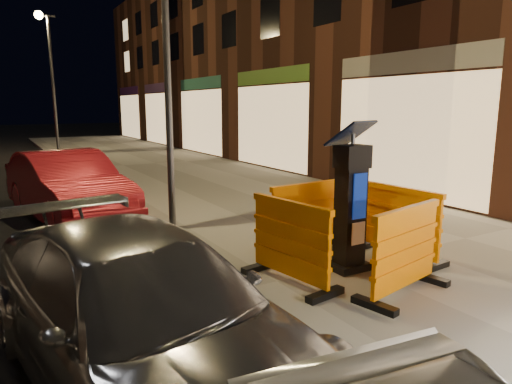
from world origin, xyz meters
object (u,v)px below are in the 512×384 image
parking_kiosk (351,201)px  barrier_front (405,251)px  barrier_back (307,217)px  car_silver (145,382)px  barrier_kerbside (290,242)px  barrier_bldgside (400,223)px  car_red (70,219)px

parking_kiosk → barrier_front: size_ratio=1.40×
parking_kiosk → barrier_back: parking_kiosk is taller
barrier_back → car_silver: 3.64m
barrier_kerbside → car_silver: barrier_kerbside is taller
barrier_kerbside → barrier_back: bearing=-54.1°
barrier_front → barrier_kerbside: size_ratio=1.00×
barrier_back → barrier_bldgside: 1.34m
parking_kiosk → car_red: parking_kiosk is taller
barrier_bldgside → parking_kiosk: bearing=84.9°
barrier_bldgside → car_red: size_ratio=0.31×
barrier_kerbside → barrier_bldgside: 1.90m
barrier_front → barrier_kerbside: 1.34m
barrier_back → barrier_bldgside: same height
barrier_back → barrier_kerbside: bearing=-139.1°
parking_kiosk → barrier_kerbside: 1.04m
car_silver → car_red: bearing=78.1°
barrier_front → parking_kiosk: bearing=77.9°
barrier_back → barrier_bldgside: size_ratio=1.00×
barrier_kerbside → car_red: barrier_kerbside is taller
parking_kiosk → car_red: 6.21m
barrier_back → car_silver: bearing=-152.9°
parking_kiosk → barrier_bldgside: (0.95, 0.00, -0.41)m
car_silver → car_red: car_red is taller
barrier_front → barrier_bldgside: size_ratio=1.00×
barrier_kerbside → car_silver: (-2.11, -0.90, -0.67)m
barrier_front → car_red: barrier_front is taller
car_silver → barrier_kerbside: bearing=14.3°
barrier_back → barrier_kerbside: (-0.95, -0.95, 0.00)m
car_silver → car_red: (0.35, 6.38, 0.00)m
barrier_kerbside → car_silver: bearing=104.1°
barrier_bldgside → car_red: 6.62m
barrier_kerbside → car_red: bearing=8.7°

